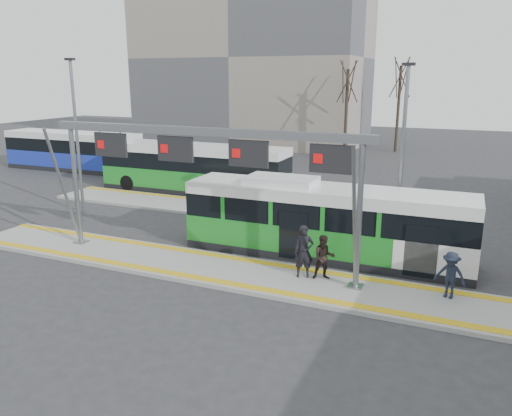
{
  "coord_description": "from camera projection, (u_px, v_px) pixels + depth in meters",
  "views": [
    {
      "loc": [
        8.66,
        -15.57,
        7.11
      ],
      "look_at": [
        0.62,
        3.0,
        1.78
      ],
      "focal_mm": 35.0,
      "sensor_mm": 36.0,
      "label": 1
    }
  ],
  "objects": [
    {
      "name": "bg_bus_green",
      "position": [
        194.0,
        169.0,
        31.3
      ],
      "size": [
        12.19,
        2.73,
        3.04
      ],
      "rotation": [
        0.0,
        0.0,
        0.01
      ],
      "color": "black",
      "rests_on": "ground"
    },
    {
      "name": "lamp_west",
      "position": [
        77.0,
        134.0,
        25.88
      ],
      "size": [
        0.5,
        0.25,
        8.03
      ],
      "color": "slate",
      "rests_on": "ground"
    },
    {
      "name": "tactile_main",
      "position": [
        210.0,
        266.0,
        18.91
      ],
      "size": [
        22.0,
        2.65,
        0.02
      ],
      "color": "gold",
      "rests_on": "platform_main"
    },
    {
      "name": "tree_mid",
      "position": [
        400.0,
        78.0,
        47.29
      ],
      "size": [
        1.4,
        1.4,
        9.23
      ],
      "color": "#382B21",
      "rests_on": "ground"
    },
    {
      "name": "gantry",
      "position": [
        202.0,
        156.0,
        18.21
      ],
      "size": [
        13.0,
        1.68,
        5.2
      ],
      "color": "slate",
      "rests_on": "platform_main"
    },
    {
      "name": "passenger_b",
      "position": [
        324.0,
        257.0,
        17.56
      ],
      "size": [
        0.97,
        0.89,
        1.61
      ],
      "primitive_type": "imported",
      "rotation": [
        0.0,
        0.0,
        0.45
      ],
      "color": "black",
      "rests_on": "platform_main"
    },
    {
      "name": "bg_bus_blue",
      "position": [
        73.0,
        151.0,
        39.0
      ],
      "size": [
        11.43,
        2.71,
        2.97
      ],
      "rotation": [
        0.0,
        0.0,
        0.02
      ],
      "color": "black",
      "rests_on": "ground"
    },
    {
      "name": "platform_second",
      "position": [
        215.0,
        208.0,
        27.57
      ],
      "size": [
        20.0,
        3.0,
        0.15
      ],
      "primitive_type": "cube",
      "color": "gray",
      "rests_on": "ground"
    },
    {
      "name": "passenger_c",
      "position": [
        450.0,
        275.0,
        16.05
      ],
      "size": [
        1.13,
        0.83,
        1.56
      ],
      "primitive_type": "imported",
      "rotation": [
        0.0,
        0.0,
        -0.27
      ],
      "color": "black",
      "rests_on": "platform_main"
    },
    {
      "name": "apartment_block",
      "position": [
        253.0,
        57.0,
        53.93
      ],
      "size": [
        24.5,
        12.5,
        18.4
      ],
      "color": "gray",
      "rests_on": "ground"
    },
    {
      "name": "passenger_a",
      "position": [
        304.0,
        252.0,
        17.71
      ],
      "size": [
        0.8,
        0.65,
        1.9
      ],
      "primitive_type": "imported",
      "rotation": [
        0.0,
        0.0,
        0.32
      ],
      "color": "black",
      "rests_on": "platform_main"
    },
    {
      "name": "hero_bus",
      "position": [
        324.0,
        222.0,
        20.11
      ],
      "size": [
        11.51,
        2.58,
        3.15
      ],
      "rotation": [
        0.0,
        0.0,
        0.01
      ],
      "color": "black",
      "rests_on": "ground"
    },
    {
      "name": "ground",
      "position": [
        210.0,
        270.0,
        18.95
      ],
      "size": [
        120.0,
        120.0,
        0.0
      ],
      "primitive_type": "plane",
      "color": "#2D2D30",
      "rests_on": "ground"
    },
    {
      "name": "tactile_second",
      "position": [
        225.0,
        202.0,
        28.57
      ],
      "size": [
        20.0,
        0.35,
        0.02
      ],
      "color": "gold",
      "rests_on": "platform_second"
    },
    {
      "name": "tree_left",
      "position": [
        348.0,
        82.0,
        43.03
      ],
      "size": [
        1.4,
        1.4,
        8.79
      ],
      "color": "#382B21",
      "rests_on": "ground"
    },
    {
      "name": "platform_main",
      "position": [
        210.0,
        268.0,
        18.93
      ],
      "size": [
        22.0,
        3.0,
        0.15
      ],
      "primitive_type": "cube",
      "color": "gray",
      "rests_on": "ground"
    },
    {
      "name": "tree_far",
      "position": [
        150.0,
        84.0,
        54.27
      ],
      "size": [
        1.4,
        1.4,
        8.44
      ],
      "color": "#382B21",
      "rests_on": "ground"
    },
    {
      "name": "lamp_east",
      "position": [
        402.0,
        155.0,
        20.12
      ],
      "size": [
        0.5,
        0.25,
        7.65
      ],
      "color": "slate",
      "rests_on": "ground"
    }
  ]
}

